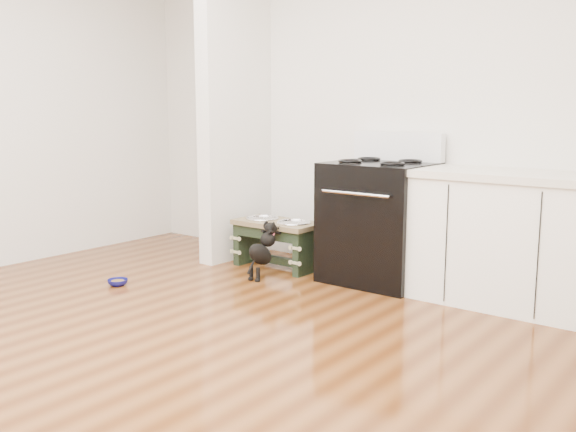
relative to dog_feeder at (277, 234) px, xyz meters
The scene contains 8 objects.
ground 2.12m from the dog_feeder, 72.57° to the right, with size 5.00×5.00×0.00m, color #4D250D.
room_shell 2.49m from the dog_feeder, 72.57° to the right, with size 5.00×5.00×5.00m.
partition_wall 1.20m from the dog_feeder, 169.97° to the left, with size 0.15×0.80×2.70m, color silver.
oven_range 0.91m from the dog_feeder, 10.02° to the left, with size 0.76×0.69×1.14m.
cabinet_run 1.87m from the dog_feeder, ahead, with size 1.24×0.64×0.91m.
dog_feeder is the anchor object (origin of this frame).
puppy 0.36m from the dog_feeder, 68.85° to the right, with size 0.13×0.37×0.44m.
floor_bowl 1.35m from the dog_feeder, 117.09° to the right, with size 0.18×0.18×0.05m.
Camera 1 is at (2.68, -2.09, 1.33)m, focal length 40.00 mm.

